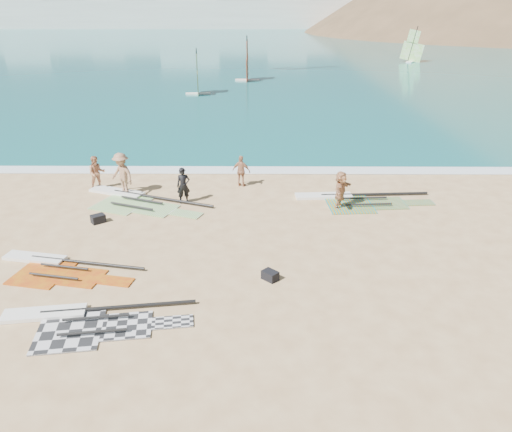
{
  "coord_description": "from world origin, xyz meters",
  "views": [
    {
      "loc": [
        1.57,
        -12.97,
        8.41
      ],
      "look_at": [
        1.44,
        4.0,
        1.0
      ],
      "focal_mm": 35.0,
      "sensor_mm": 36.0,
      "label": 1
    }
  ],
  "objects_px": {
    "rig_grey": "(81,320)",
    "beachgoer_back": "(241,171)",
    "gear_bag_far": "(270,275)",
    "beachgoer_right": "(341,190)",
    "rig_red": "(54,267)",
    "beachgoer_mid": "(122,174)",
    "rig_orange": "(353,200)",
    "gear_bag_near": "(98,219)",
    "person_wetsuit": "(183,186)",
    "beachgoer_left": "(97,173)",
    "rig_green": "(134,200)"
  },
  "relations": [
    {
      "from": "beachgoer_left",
      "to": "beachgoer_mid",
      "type": "distance_m",
      "value": 1.54
    },
    {
      "from": "rig_orange",
      "to": "person_wetsuit",
      "type": "relative_size",
      "value": 3.79
    },
    {
      "from": "beachgoer_right",
      "to": "gear_bag_near",
      "type": "bearing_deg",
      "value": 126.19
    },
    {
      "from": "beachgoer_mid",
      "to": "rig_orange",
      "type": "bearing_deg",
      "value": 32.06
    },
    {
      "from": "rig_grey",
      "to": "gear_bag_far",
      "type": "height_order",
      "value": "gear_bag_far"
    },
    {
      "from": "rig_green",
      "to": "person_wetsuit",
      "type": "distance_m",
      "value": 2.46
    },
    {
      "from": "rig_grey",
      "to": "gear_bag_near",
      "type": "distance_m",
      "value": 7.0
    },
    {
      "from": "rig_green",
      "to": "beachgoer_right",
      "type": "bearing_deg",
      "value": 16.6
    },
    {
      "from": "rig_grey",
      "to": "rig_red",
      "type": "distance_m",
      "value": 3.58
    },
    {
      "from": "rig_grey",
      "to": "beachgoer_left",
      "type": "xyz_separation_m",
      "value": [
        -2.67,
        10.71,
        0.77
      ]
    },
    {
      "from": "rig_grey",
      "to": "beachgoer_right",
      "type": "distance_m",
      "value": 12.05
    },
    {
      "from": "rig_grey",
      "to": "beachgoer_back",
      "type": "xyz_separation_m",
      "value": [
        4.18,
        11.21,
        0.72
      ]
    },
    {
      "from": "beachgoer_left",
      "to": "beachgoer_right",
      "type": "distance_m",
      "value": 11.46
    },
    {
      "from": "person_wetsuit",
      "to": "beachgoer_mid",
      "type": "bearing_deg",
      "value": 147.52
    },
    {
      "from": "person_wetsuit",
      "to": "gear_bag_near",
      "type": "bearing_deg",
      "value": -159.04
    },
    {
      "from": "rig_red",
      "to": "beachgoer_back",
      "type": "height_order",
      "value": "beachgoer_back"
    },
    {
      "from": "rig_green",
      "to": "rig_red",
      "type": "xyz_separation_m",
      "value": [
        -1.26,
        -6.18,
        -0.0
      ]
    },
    {
      "from": "beachgoer_mid",
      "to": "beachgoer_back",
      "type": "xyz_separation_m",
      "value": [
        5.47,
        1.16,
        -0.23
      ]
    },
    {
      "from": "rig_green",
      "to": "gear_bag_far",
      "type": "xyz_separation_m",
      "value": [
        6.05,
        -6.85,
        0.1
      ]
    },
    {
      "from": "gear_bag_far",
      "to": "beachgoer_right",
      "type": "relative_size",
      "value": 0.3
    },
    {
      "from": "beachgoer_back",
      "to": "beachgoer_right",
      "type": "distance_m",
      "value": 5.18
    },
    {
      "from": "rig_orange",
      "to": "gear_bag_near",
      "type": "xyz_separation_m",
      "value": [
        -10.82,
        -2.48,
        0.12
      ]
    },
    {
      "from": "gear_bag_far",
      "to": "rig_green",
      "type": "bearing_deg",
      "value": 131.47
    },
    {
      "from": "rig_grey",
      "to": "rig_orange",
      "type": "relative_size",
      "value": 0.9
    },
    {
      "from": "rig_orange",
      "to": "beachgoer_right",
      "type": "bearing_deg",
      "value": -134.19
    },
    {
      "from": "rig_grey",
      "to": "rig_orange",
      "type": "distance_m",
      "value": 13.15
    },
    {
      "from": "gear_bag_near",
      "to": "beachgoer_mid",
      "type": "height_order",
      "value": "beachgoer_mid"
    },
    {
      "from": "rig_orange",
      "to": "gear_bag_far",
      "type": "bearing_deg",
      "value": -123.06
    },
    {
      "from": "rig_orange",
      "to": "gear_bag_far",
      "type": "relative_size",
      "value": 12.19
    },
    {
      "from": "rig_orange",
      "to": "rig_red",
      "type": "relative_size",
      "value": 1.2
    },
    {
      "from": "rig_green",
      "to": "gear_bag_near",
      "type": "relative_size",
      "value": 11.46
    },
    {
      "from": "rig_orange",
      "to": "person_wetsuit",
      "type": "height_order",
      "value": "person_wetsuit"
    },
    {
      "from": "rig_grey",
      "to": "person_wetsuit",
      "type": "distance_m",
      "value": 9.2
    },
    {
      "from": "rig_grey",
      "to": "rig_red",
      "type": "relative_size",
      "value": 1.08
    },
    {
      "from": "rig_grey",
      "to": "gear_bag_near",
      "type": "height_order",
      "value": "gear_bag_near"
    },
    {
      "from": "rig_red",
      "to": "beachgoer_back",
      "type": "distance_m",
      "value": 10.21
    },
    {
      "from": "gear_bag_far",
      "to": "beachgoer_left",
      "type": "bearing_deg",
      "value": 134.1
    },
    {
      "from": "gear_bag_far",
      "to": "beachgoer_mid",
      "type": "bearing_deg",
      "value": 131.11
    },
    {
      "from": "rig_grey",
      "to": "beachgoer_back",
      "type": "bearing_deg",
      "value": 61.3
    },
    {
      "from": "rig_green",
      "to": "person_wetsuit",
      "type": "xyz_separation_m",
      "value": [
        2.33,
        -0.2,
        0.76
      ]
    },
    {
      "from": "gear_bag_near",
      "to": "beachgoer_back",
      "type": "relative_size",
      "value": 0.35
    },
    {
      "from": "beachgoer_back",
      "to": "beachgoer_right",
      "type": "xyz_separation_m",
      "value": [
        4.38,
        -2.77,
        0.08
      ]
    },
    {
      "from": "gear_bag_far",
      "to": "person_wetsuit",
      "type": "xyz_separation_m",
      "value": [
        -3.73,
        6.65,
        0.66
      ]
    },
    {
      "from": "rig_red",
      "to": "beachgoer_back",
      "type": "xyz_separation_m",
      "value": [
        6.08,
        8.18,
        0.72
      ]
    },
    {
      "from": "rig_green",
      "to": "rig_orange",
      "type": "xyz_separation_m",
      "value": [
        9.93,
        0.09,
        -0.0
      ]
    },
    {
      "from": "rig_orange",
      "to": "gear_bag_far",
      "type": "height_order",
      "value": "gear_bag_far"
    },
    {
      "from": "rig_orange",
      "to": "beachgoer_back",
      "type": "height_order",
      "value": "beachgoer_back"
    },
    {
      "from": "rig_red",
      "to": "person_wetsuit",
      "type": "distance_m",
      "value": 7.02
    },
    {
      "from": "rig_grey",
      "to": "rig_green",
      "type": "height_order",
      "value": "rig_green"
    },
    {
      "from": "beachgoer_mid",
      "to": "beachgoer_right",
      "type": "relative_size",
      "value": 1.18
    }
  ]
}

